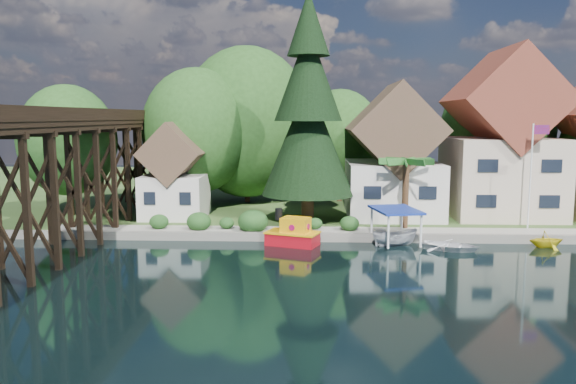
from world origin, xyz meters
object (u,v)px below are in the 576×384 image
(shed, at_px, (175,177))
(flagpole, at_px, (533,165))
(house_center, at_px, (502,145))
(tugboat, at_px, (293,234))
(palm_tree, at_px, (406,163))
(house_left, at_px, (393,160))
(trestle_bridge, at_px, (64,169))
(boat_canopy, at_px, (395,230))
(boat_white_a, at_px, (450,244))
(conifer, at_px, (308,113))
(boat_yellow, at_px, (546,238))

(shed, xyz_separation_m, flagpole, (27.39, -3.85, 1.43))
(house_center, bearing_deg, shed, -175.76)
(house_center, xyz_separation_m, tugboat, (-17.01, -9.72, -5.65))
(flagpole, bearing_deg, tugboat, -167.46)
(house_center, bearing_deg, palm_tree, -145.78)
(house_left, xyz_separation_m, tugboat, (-8.01, -9.22, -4.37))
(trestle_bridge, distance_m, boat_canopy, 22.42)
(shed, height_order, boat_white_a, shed)
(boat_canopy, bearing_deg, conifer, 135.52)
(house_left, height_order, house_center, house_center)
(shed, relative_size, conifer, 0.44)
(shed, xyz_separation_m, palm_tree, (18.17, -4.01, 1.52))
(house_left, bearing_deg, trestle_bridge, -154.79)
(tugboat, relative_size, boat_yellow, 1.66)
(house_center, relative_size, boat_yellow, 5.81)
(shed, bearing_deg, flagpole, -7.99)
(palm_tree, bearing_deg, house_center, 34.22)
(house_left, distance_m, boat_canopy, 9.99)
(shed, relative_size, palm_tree, 1.41)
(palm_tree, xyz_separation_m, boat_canopy, (-1.22, -3.57, -4.25))
(boat_white_a, distance_m, boat_canopy, 3.72)
(palm_tree, xyz_separation_m, flagpole, (9.23, 0.16, -0.08))
(trestle_bridge, relative_size, shed, 5.63)
(palm_tree, bearing_deg, boat_yellow, -22.33)
(trestle_bridge, relative_size, boat_white_a, 11.99)
(house_left, bearing_deg, palm_tree, -88.28)
(conifer, xyz_separation_m, boat_white_a, (9.48, -7.03, -8.66))
(palm_tree, bearing_deg, boat_white_a, -64.39)
(conifer, relative_size, boat_white_a, 4.81)
(tugboat, relative_size, boat_white_a, 1.08)
(boat_yellow, bearing_deg, house_center, -9.14)
(tugboat, bearing_deg, boat_canopy, 1.14)
(trestle_bridge, height_order, flagpole, trestle_bridge)
(trestle_bridge, xyz_separation_m, flagpole, (32.39, 5.48, -0.09))
(conifer, relative_size, tugboat, 4.47)
(boat_canopy, relative_size, boat_yellow, 1.86)
(trestle_bridge, height_order, tugboat, trestle_bridge)
(palm_tree, xyz_separation_m, boat_yellow, (8.89, -3.65, -4.71))
(tugboat, distance_m, boat_canopy, 6.96)
(tugboat, bearing_deg, house_left, 49.01)
(flagpole, distance_m, tugboat, 18.39)
(flagpole, height_order, tugboat, flagpole)
(flagpole, bearing_deg, house_left, 150.35)
(shed, distance_m, conifer, 12.23)
(trestle_bridge, distance_m, boat_yellow, 32.44)
(flagpole, height_order, boat_yellow, flagpole)
(house_left, relative_size, tugboat, 2.77)
(shed, relative_size, boat_canopy, 1.76)
(shed, xyz_separation_m, boat_yellow, (27.05, -7.66, -3.20))
(shed, bearing_deg, house_left, 4.77)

